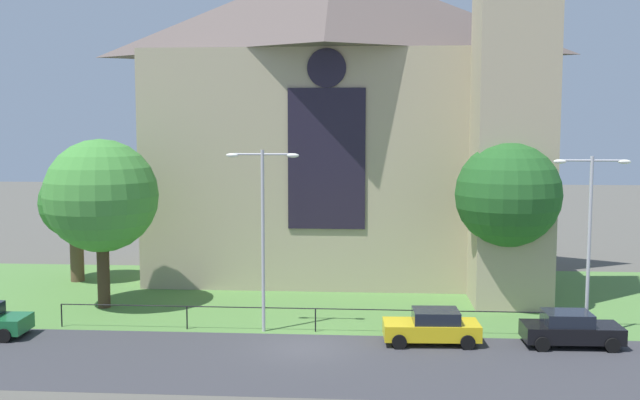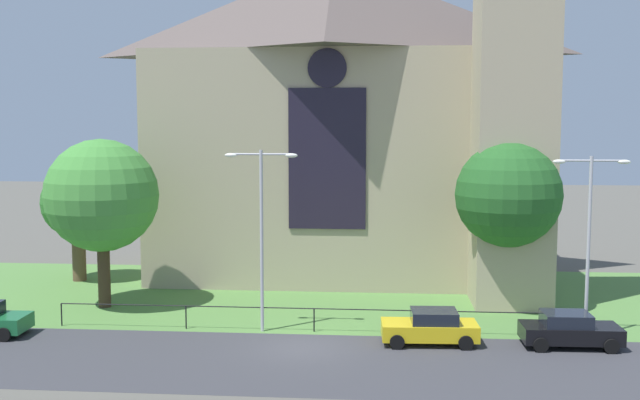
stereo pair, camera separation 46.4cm
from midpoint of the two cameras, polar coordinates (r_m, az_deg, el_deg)
The scene contains 12 objects.
ground at distance 42.59m, azimuth -0.28°, elevation -7.29°, with size 160.00×160.00×0.00m, color #56544C.
road_asphalt at distance 31.07m, azimuth -2.00°, elevation -12.29°, with size 120.00×8.00×0.01m, color #38383D.
grass_verge at distance 40.65m, azimuth -0.50°, elevation -7.92°, with size 120.00×20.00×0.01m, color #517F3D.
church_building at distance 47.59m, azimuth 1.57°, elevation 6.56°, with size 23.20×16.20×26.00m.
iron_railing at distance 35.08m, azimuth -0.73°, elevation -8.56°, with size 24.45×0.07×1.13m.
tree_right_near at distance 39.47m, azimuth 13.87°, elevation 0.38°, with size 5.45×5.45×8.79m.
tree_left_near at distance 40.51m, azimuth -16.73°, elevation 0.29°, with size 5.91×5.91×8.91m.
tree_left_far at distance 48.01m, azimuth -18.49°, elevation -0.29°, with size 4.37×4.37×7.07m.
streetlamp_near at distance 34.44m, azimuth -4.79°, elevation -1.34°, with size 3.37×0.26×8.49m.
streetlamp_far at distance 35.34m, azimuth 19.60°, elevation -1.68°, with size 3.37×0.26×8.26m.
parked_car_yellow at distance 33.68m, azimuth 8.19°, elevation -9.59°, with size 4.27×2.17×1.51m.
parked_car_black at distance 34.68m, azimuth 18.26°, elevation -9.37°, with size 4.24×2.10×1.51m.
Camera 1 is at (2.92, -31.38, 9.66)m, focal length 41.80 mm.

